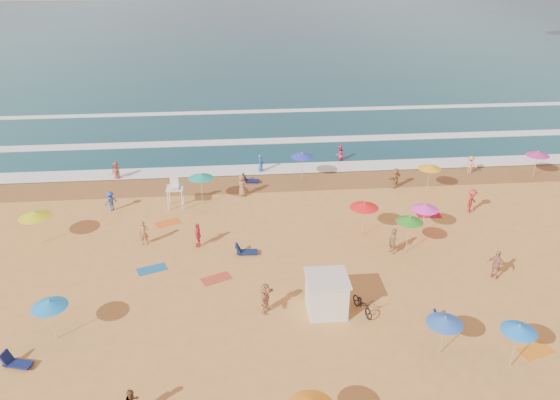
{
  "coord_description": "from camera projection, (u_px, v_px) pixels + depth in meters",
  "views": [
    {
      "loc": [
        -4.79,
        -27.93,
        18.06
      ],
      "look_at": [
        -1.72,
        6.0,
        1.5
      ],
      "focal_mm": 35.0,
      "sensor_mm": 36.0,
      "label": 1
    }
  ],
  "objects": [
    {
      "name": "ground",
      "position": [
        317.0,
        264.0,
        33.3
      ],
      "size": [
        220.0,
        220.0,
        0.0
      ],
      "primitive_type": "plane",
      "color": "gold",
      "rests_on": "ground"
    },
    {
      "name": "ocean",
      "position": [
        253.0,
        36.0,
        108.54
      ],
      "size": [
        220.0,
        140.0,
        0.18
      ],
      "primitive_type": "cube",
      "color": "#0C4756",
      "rests_on": "ground"
    },
    {
      "name": "wet_sand",
      "position": [
        294.0,
        181.0,
        44.49
      ],
      "size": [
        220.0,
        220.0,
        0.0
      ],
      "primitive_type": "plane",
      "color": "olive",
      "rests_on": "ground"
    },
    {
      "name": "surf_foam",
      "position": [
        283.0,
        143.0,
        52.35
      ],
      "size": [
        200.0,
        18.7,
        0.05
      ],
      "color": "white",
      "rests_on": "ground"
    },
    {
      "name": "cabana",
      "position": [
        327.0,
        295.0,
        28.7
      ],
      "size": [
        2.0,
        2.0,
        2.0
      ],
      "primitive_type": "cube",
      "color": "silver",
      "rests_on": "ground"
    },
    {
      "name": "cabana_roof",
      "position": [
        327.0,
        278.0,
        28.24
      ],
      "size": [
        2.2,
        2.2,
        0.12
      ],
      "primitive_type": "cube",
      "color": "silver",
      "rests_on": "cabana"
    },
    {
      "name": "bicycle",
      "position": [
        363.0,
        304.0,
        28.81
      ],
      "size": [
        1.21,
        2.02,
        1.0
      ],
      "primitive_type": "imported",
      "rotation": [
        0.0,
        0.0,
        0.31
      ],
      "color": "black",
      "rests_on": "ground"
    },
    {
      "name": "lifeguard_stand",
      "position": [
        175.0,
        194.0,
        39.79
      ],
      "size": [
        1.2,
        1.2,
        2.1
      ],
      "primitive_type": null,
      "color": "white",
      "rests_on": "ground"
    },
    {
      "name": "beach_umbrellas",
      "position": [
        341.0,
        223.0,
        33.43
      ],
      "size": [
        62.96,
        28.35,
        0.77
      ],
      "color": "#FC1A1B",
      "rests_on": "ground"
    },
    {
      "name": "loungers",
      "position": [
        363.0,
        268.0,
        32.55
      ],
      "size": [
        41.61,
        26.19,
        0.34
      ],
      "color": "#101C53",
      "rests_on": "ground"
    },
    {
      "name": "towels",
      "position": [
        344.0,
        294.0,
        30.45
      ],
      "size": [
        52.54,
        22.03,
        0.03
      ],
      "color": "red",
      "rests_on": "ground"
    },
    {
      "name": "beachgoers",
      "position": [
        311.0,
        218.0,
        37.02
      ],
      "size": [
        37.63,
        28.45,
        2.08
      ],
      "color": "tan",
      "rests_on": "ground"
    }
  ]
}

